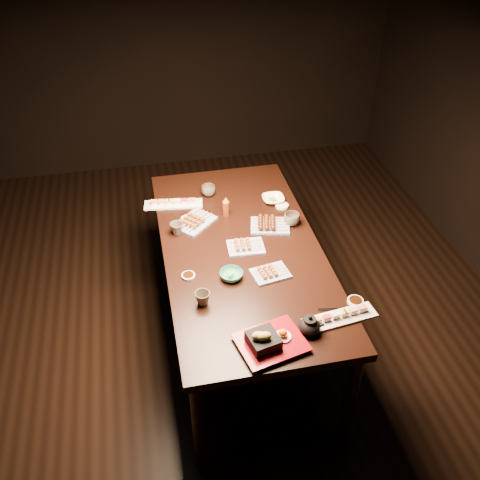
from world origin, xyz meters
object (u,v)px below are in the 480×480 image
dining_table (242,295)px  yakitori_plate_center (246,244)px  sushi_platter_near (340,315)px  yakitori_plate_right (271,271)px  edamame_bowl_green (231,275)px  tempura_tray (271,337)px  yakitori_plate_left (194,219)px  sushi_platter_far (173,202)px  teacup_far_right (208,191)px  teacup_far_left (177,229)px  teacup_mid_right (292,219)px  teapot (309,324)px  condiment_bottle (226,206)px  edamame_bowl_cream (273,199)px  teacup_near_left (202,298)px

dining_table → yakitori_plate_center: yakitori_plate_center is taller
sushi_platter_near → yakitori_plate_right: size_ratio=1.91×
yakitori_plate_center → dining_table: bearing=169.1°
yakitori_plate_right → edamame_bowl_green: 0.21m
yakitori_plate_center → tempura_tray: bearing=-90.1°
sushi_platter_near → yakitori_plate_left: yakitori_plate_left is taller
sushi_platter_far → teacup_far_right: size_ratio=4.09×
yakitori_plate_left → sushi_platter_far: bearing=71.8°
teacup_far_left → yakitori_plate_right: bearing=-46.2°
teacup_mid_right → teapot: bearing=-100.8°
sushi_platter_far → teacup_far_right: 0.25m
teacup_mid_right → teacup_far_left: 0.70m
teacup_far_right → tempura_tray: bearing=-86.6°
teacup_mid_right → condiment_bottle: (-0.37, 0.18, 0.03)m
dining_table → sushi_platter_near: 0.84m
sushi_platter_far → dining_table: bearing=130.5°
edamame_bowl_cream → teapot: (-0.12, -1.13, 0.03)m
sushi_platter_far → edamame_bowl_green: 0.80m
teacup_near_left → sushi_platter_near: bearing=-20.7°
teacup_mid_right → teacup_far_left: (-0.69, 0.05, -0.00)m
sushi_platter_far → teacup_far_right: bearing=-156.0°
yakitori_plate_center → yakitori_plate_left: bearing=133.2°
edamame_bowl_cream → dining_table: bearing=-124.7°
tempura_tray → sushi_platter_near: bearing=1.0°
teapot → yakitori_plate_center: bearing=117.3°
edamame_bowl_green → teacup_near_left: 0.24m
yakitori_plate_center → edamame_bowl_green: (-0.13, -0.24, -0.01)m
teacup_near_left → teacup_far_left: same height
yakitori_plate_center → condiment_bottle: 0.36m
edamame_bowl_green → sushi_platter_far: bearing=106.7°
dining_table → tempura_tray: tempura_tray is taller
dining_table → tempura_tray: (-0.02, -0.74, 0.43)m
yakitori_plate_right → teapot: teapot is taller
edamame_bowl_cream → teacup_far_left: size_ratio=1.79×
yakitori_plate_right → teacup_far_right: teacup_far_right is taller
teacup_near_left → tempura_tray: bearing=-51.4°
yakitori_plate_left → tempura_tray: 1.06m
yakitori_plate_left → tempura_tray: tempura_tray is taller
teacup_far_left → teapot: (0.53, -0.91, 0.02)m
yakitori_plate_left → edamame_bowl_green: bearing=-120.4°
edamame_bowl_cream → condiment_bottle: bearing=-165.3°
dining_table → yakitori_plate_center: 0.40m
teacup_near_left → condiment_bottle: condiment_bottle is taller
yakitori_plate_center → edamame_bowl_cream: (0.28, 0.44, -0.01)m
yakitori_plate_left → yakitori_plate_center: bearing=-93.1°
teacup_far_left → condiment_bottle: bearing=22.2°
yakitori_plate_right → teacup_far_left: size_ratio=2.50×
yakitori_plate_right → condiment_bottle: 0.62m
teacup_far_left → teacup_near_left: bearing=-84.5°
yakitori_plate_right → yakitori_plate_left: bearing=111.6°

